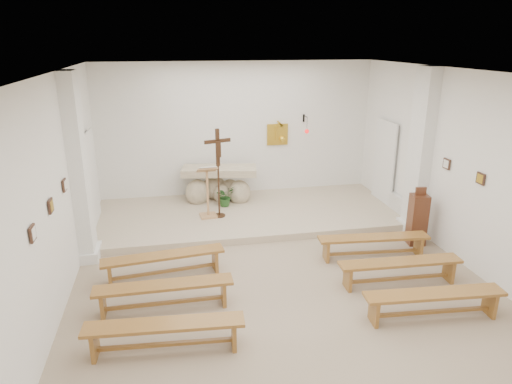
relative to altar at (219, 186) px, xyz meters
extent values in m
cube|color=tan|center=(0.57, -4.40, -0.51)|extent=(7.00, 10.00, 0.00)
cube|color=white|center=(-2.92, -4.40, 1.24)|extent=(0.02, 10.00, 3.50)
cube|color=white|center=(4.06, -4.40, 1.24)|extent=(0.02, 10.00, 3.50)
cube|color=white|center=(0.57, 0.59, 1.24)|extent=(7.00, 0.02, 3.50)
cube|color=silver|center=(0.57, -4.40, 2.98)|extent=(7.00, 10.00, 0.02)
cube|color=#B3A78A|center=(0.57, -0.90, -0.44)|extent=(6.98, 3.00, 0.15)
cube|color=white|center=(-2.80, -2.40, 1.24)|extent=(0.26, 0.55, 3.50)
cube|color=white|center=(3.94, -2.40, 1.24)|extent=(0.26, 0.55, 3.50)
cube|color=gold|center=(1.62, 0.56, 1.14)|extent=(0.55, 0.04, 0.55)
cube|color=black|center=(2.32, 0.57, 1.54)|extent=(0.04, 0.02, 0.20)
cylinder|color=black|center=(2.32, 0.42, 1.61)|extent=(0.02, 0.30, 0.02)
cylinder|color=black|center=(2.32, 0.27, 1.44)|extent=(0.01, 0.01, 0.34)
sphere|color=red|center=(2.32, 0.27, 1.25)|extent=(0.11, 0.11, 0.11)
cube|color=#3C251A|center=(-2.90, -5.20, 1.21)|extent=(0.03, 0.20, 0.20)
cube|color=#3C251A|center=(-2.90, -4.20, 1.21)|extent=(0.03, 0.20, 0.20)
cube|color=#3C251A|center=(-2.90, -3.20, 1.21)|extent=(0.03, 0.20, 0.20)
cube|color=#3C251A|center=(4.04, -4.20, 1.21)|extent=(0.03, 0.20, 0.20)
cube|color=#3C251A|center=(4.04, -3.20, 1.21)|extent=(0.03, 0.20, 0.20)
cube|color=silver|center=(-2.86, -1.70, -0.24)|extent=(0.10, 0.85, 0.52)
cube|color=silver|center=(4.00, -1.70, -0.24)|extent=(0.10, 0.85, 0.52)
ellipsoid|color=beige|center=(-0.54, -0.06, -0.11)|extent=(0.59, 0.50, 0.67)
ellipsoid|color=beige|center=(0.49, -0.21, -0.13)|extent=(0.55, 0.47, 0.63)
ellipsoid|color=beige|center=(-0.09, 0.19, -0.09)|extent=(0.63, 0.53, 0.59)
ellipsoid|color=beige|center=(0.29, 0.10, -0.14)|extent=(0.51, 0.43, 0.55)
ellipsoid|color=beige|center=(0.06, -0.06, -0.18)|extent=(0.43, 0.37, 0.51)
cube|color=beige|center=(0.02, 0.00, 0.41)|extent=(1.91, 1.01, 0.18)
cube|color=tan|center=(-0.38, -1.07, -0.34)|extent=(0.40, 0.40, 0.04)
cylinder|color=tan|center=(-0.38, -1.07, 0.17)|extent=(0.05, 0.05, 1.05)
cube|color=tan|center=(-0.37, -1.10, 0.75)|extent=(0.47, 0.35, 0.17)
cube|color=white|center=(-0.37, -1.14, 0.80)|extent=(0.40, 0.29, 0.13)
cylinder|color=#392312|center=(-0.13, -1.11, -0.34)|extent=(0.27, 0.27, 0.03)
cylinder|color=#392312|center=(-0.13, -1.11, 0.25)|extent=(0.04, 0.04, 1.22)
cube|color=#392312|center=(-0.13, -1.11, 1.24)|extent=(0.09, 0.08, 0.83)
cube|color=#392312|center=(-0.13, -1.11, 1.39)|extent=(0.60, 0.24, 0.08)
cube|color=#392312|center=(-0.12, -1.14, 1.21)|extent=(0.12, 0.08, 0.35)
imported|color=#255221|center=(0.09, -0.44, -0.12)|extent=(0.58, 0.56, 0.49)
cube|color=#502917|center=(3.67, -3.03, 0.02)|extent=(0.37, 0.37, 1.06)
cube|color=#502917|center=(3.67, -3.03, 0.62)|extent=(0.22, 0.08, 0.17)
cube|color=olive|center=(-1.39, -3.47, -0.09)|extent=(2.14, 0.58, 0.05)
cube|color=olive|center=(-2.29, -3.57, -0.31)|extent=(0.09, 0.31, 0.40)
cube|color=olive|center=(-0.48, -3.36, -0.31)|extent=(0.09, 0.31, 0.40)
cube|color=olive|center=(-1.39, -3.47, -0.40)|extent=(1.77, 0.26, 0.05)
cube|color=olive|center=(2.54, -3.47, -0.09)|extent=(2.13, 0.52, 0.05)
cube|color=olive|center=(1.63, -3.39, -0.31)|extent=(0.08, 0.31, 0.40)
cube|color=olive|center=(3.44, -3.55, -0.31)|extent=(0.08, 0.31, 0.40)
cube|color=olive|center=(2.54, -3.47, -0.40)|extent=(1.78, 0.21, 0.05)
cube|color=olive|center=(-1.39, -4.50, -0.09)|extent=(2.11, 0.34, 0.05)
cube|color=olive|center=(-2.30, -4.50, -0.31)|extent=(0.06, 0.31, 0.40)
cube|color=olive|center=(-0.47, -4.50, -0.31)|extent=(0.06, 0.31, 0.40)
cube|color=olive|center=(-1.39, -4.50, -0.40)|extent=(1.78, 0.06, 0.05)
cube|color=olive|center=(2.54, -4.50, -0.09)|extent=(2.13, 0.43, 0.05)
cube|color=olive|center=(1.62, -4.46, -0.31)|extent=(0.07, 0.31, 0.40)
cube|color=olive|center=(3.45, -4.54, -0.31)|extent=(0.07, 0.31, 0.40)
cube|color=olive|center=(2.54, -4.50, -0.40)|extent=(1.78, 0.14, 0.05)
cube|color=olive|center=(-1.39, -5.53, -0.09)|extent=(2.13, 0.49, 0.05)
cube|color=olive|center=(-2.30, -5.46, -0.31)|extent=(0.08, 0.31, 0.40)
cube|color=olive|center=(-0.48, -5.59, -0.31)|extent=(0.08, 0.31, 0.40)
cube|color=olive|center=(-1.39, -5.53, -0.40)|extent=(1.78, 0.19, 0.05)
cube|color=olive|center=(2.54, -5.53, -0.09)|extent=(2.13, 0.49, 0.05)
cube|color=olive|center=(1.63, -5.46, -0.31)|extent=(0.08, 0.31, 0.40)
cube|color=olive|center=(3.45, -5.59, -0.31)|extent=(0.08, 0.31, 0.40)
cube|color=olive|center=(2.54, -5.53, -0.40)|extent=(1.78, 0.19, 0.05)
camera|label=1|loc=(-1.20, -10.80, 3.47)|focal=32.00mm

